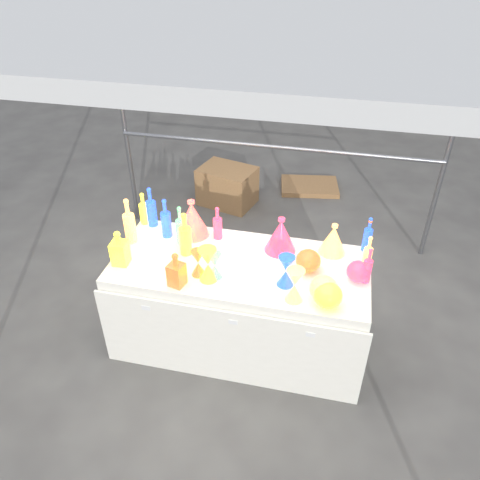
% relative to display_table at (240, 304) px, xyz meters
% --- Properties ---
extents(ground, '(80.00, 80.00, 0.00)m').
position_rel_display_table_xyz_m(ground, '(-0.00, 0.01, -0.37)').
color(ground, slate).
rests_on(ground, ground).
extents(canopy_tent, '(3.15, 3.15, 2.46)m').
position_rel_display_table_xyz_m(canopy_tent, '(-0.00, 0.02, 2.01)').
color(canopy_tent, gray).
rests_on(canopy_tent, ground).
extents(display_table, '(1.84, 0.83, 0.75)m').
position_rel_display_table_xyz_m(display_table, '(0.00, 0.00, 0.00)').
color(display_table, white).
rests_on(display_table, ground).
extents(cardboard_box_closed, '(0.69, 0.58, 0.44)m').
position_rel_display_table_xyz_m(cardboard_box_closed, '(-0.61, 2.05, -0.16)').
color(cardboard_box_closed, '#A27549').
rests_on(cardboard_box_closed, ground).
extents(cardboard_box_flat, '(0.75, 0.59, 0.06)m').
position_rel_display_table_xyz_m(cardboard_box_flat, '(0.29, 2.61, -0.34)').
color(cardboard_box_flat, '#A27549').
rests_on(cardboard_box_flat, ground).
extents(bottle_0, '(0.09, 0.09, 0.27)m').
position_rel_display_table_xyz_m(bottle_0, '(-0.85, 0.36, 0.51)').
color(bottle_0, '#EB5816').
rests_on(bottle_0, display_table).
extents(bottle_1, '(0.08, 0.08, 0.33)m').
position_rel_display_table_xyz_m(bottle_1, '(-0.78, 0.34, 0.54)').
color(bottle_1, '#18844C').
rests_on(bottle_1, display_table).
extents(bottle_3, '(0.07, 0.07, 0.27)m').
position_rel_display_table_xyz_m(bottle_3, '(-0.23, 0.28, 0.51)').
color(bottle_3, '#1D2DAD').
rests_on(bottle_3, display_table).
extents(bottle_4, '(0.09, 0.09, 0.36)m').
position_rel_display_table_xyz_m(bottle_4, '(-0.85, 0.10, 0.56)').
color(bottle_4, '#158869').
rests_on(bottle_4, display_table).
extents(bottle_5, '(0.07, 0.07, 0.32)m').
position_rel_display_table_xyz_m(bottle_5, '(-0.48, 0.15, 0.54)').
color(bottle_5, '#A82186').
rests_on(bottle_5, display_table).
extents(bottle_6, '(0.11, 0.11, 0.34)m').
position_rel_display_table_xyz_m(bottle_6, '(-0.41, 0.04, 0.54)').
color(bottle_6, '#EB5816').
rests_on(bottle_6, display_table).
extents(bottle_7, '(0.10, 0.10, 0.32)m').
position_rel_display_table_xyz_m(bottle_7, '(-0.61, 0.22, 0.54)').
color(bottle_7, '#18844C').
rests_on(bottle_7, display_table).
extents(decanter_0, '(0.11, 0.11, 0.27)m').
position_rel_display_table_xyz_m(decanter_0, '(-0.81, -0.17, 0.51)').
color(decanter_0, '#EB5816').
rests_on(decanter_0, display_table).
extents(decanter_1, '(0.12, 0.12, 0.25)m').
position_rel_display_table_xyz_m(decanter_1, '(-0.35, -0.30, 0.50)').
color(decanter_1, orange).
rests_on(decanter_1, display_table).
extents(hourglass_0, '(0.10, 0.10, 0.19)m').
position_rel_display_table_xyz_m(hourglass_0, '(-0.25, -0.17, 0.47)').
color(hourglass_0, orange).
rests_on(hourglass_0, display_table).
extents(hourglass_2, '(0.14, 0.14, 0.23)m').
position_rel_display_table_xyz_m(hourglass_2, '(0.42, -0.28, 0.49)').
color(hourglass_2, '#158869').
rests_on(hourglass_2, display_table).
extents(hourglass_3, '(0.12, 0.12, 0.19)m').
position_rel_display_table_xyz_m(hourglass_3, '(-0.13, -0.17, 0.47)').
color(hourglass_3, '#A82186').
rests_on(hourglass_3, display_table).
extents(hourglass_4, '(0.15, 0.15, 0.25)m').
position_rel_display_table_xyz_m(hourglass_4, '(-0.17, -0.20, 0.50)').
color(hourglass_4, '#EB5816').
rests_on(hourglass_4, display_table).
extents(hourglass_5, '(0.15, 0.15, 0.23)m').
position_rel_display_table_xyz_m(hourglass_5, '(0.34, -0.15, 0.49)').
color(hourglass_5, '#18844C').
rests_on(hourglass_5, display_table).
extents(globe_0, '(0.23, 0.23, 0.15)m').
position_rel_display_table_xyz_m(globe_0, '(0.62, -0.29, 0.45)').
color(globe_0, '#EB5816').
rests_on(globe_0, display_table).
extents(globe_1, '(0.19, 0.19, 0.15)m').
position_rel_display_table_xyz_m(globe_1, '(0.60, -0.23, 0.45)').
color(globe_1, '#158869').
rests_on(globe_1, display_table).
extents(globe_2, '(0.17, 0.17, 0.14)m').
position_rel_display_table_xyz_m(globe_2, '(0.47, 0.04, 0.44)').
color(globe_2, orange).
rests_on(globe_2, display_table).
extents(globe_3, '(0.18, 0.18, 0.13)m').
position_rel_display_table_xyz_m(globe_3, '(0.80, 0.01, 0.44)').
color(globe_3, '#1D2DAD').
rests_on(globe_3, display_table).
extents(lampshade_0, '(0.32, 0.32, 0.29)m').
position_rel_display_table_xyz_m(lampshade_0, '(-0.43, 0.29, 0.52)').
color(lampshade_0, gold).
rests_on(lampshade_0, display_table).
extents(lampshade_2, '(0.24, 0.24, 0.27)m').
position_rel_display_table_xyz_m(lampshade_2, '(0.25, 0.23, 0.51)').
color(lampshade_2, '#1D2DAD').
rests_on(lampshade_2, display_table).
extents(lampshade_3, '(0.23, 0.23, 0.23)m').
position_rel_display_table_xyz_m(lampshade_3, '(0.62, 0.29, 0.49)').
color(lampshade_3, '#158869').
rests_on(lampshade_3, display_table).
extents(bottle_8, '(0.07, 0.07, 0.28)m').
position_rel_display_table_xyz_m(bottle_8, '(0.86, 0.37, 0.51)').
color(bottle_8, '#18844C').
rests_on(bottle_8, display_table).
extents(bottle_9, '(0.06, 0.06, 0.26)m').
position_rel_display_table_xyz_m(bottle_9, '(0.86, 0.37, 0.51)').
color(bottle_9, orange).
rests_on(bottle_9, display_table).
extents(bottle_10, '(0.07, 0.07, 0.27)m').
position_rel_display_table_xyz_m(bottle_10, '(0.86, 0.00, 0.51)').
color(bottle_10, '#1D2DAD').
rests_on(bottle_10, display_table).
extents(bottle_11, '(0.06, 0.06, 0.27)m').
position_rel_display_table_xyz_m(bottle_11, '(0.86, 0.14, 0.51)').
color(bottle_11, '#158869').
rests_on(bottle_11, display_table).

